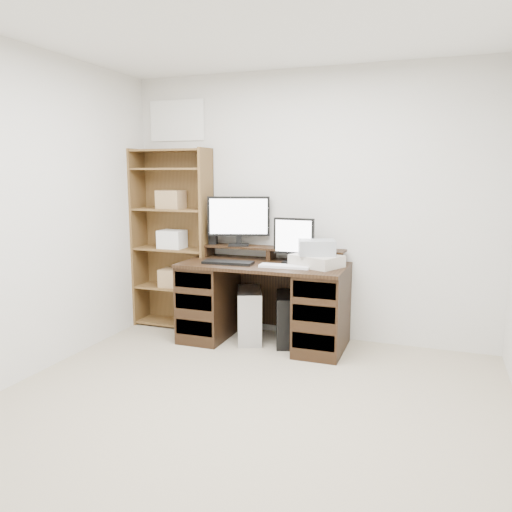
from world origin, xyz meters
The scene contains 14 objects.
room centered at (0.00, 0.00, 1.25)m, with size 3.54×4.04×2.54m.
desk centered at (-0.30, 1.64, 0.39)m, with size 1.50×0.70×0.75m.
riser_shelf centered at (-0.30, 1.85, 0.84)m, with size 1.40×0.22×0.12m.
monitor_wide centered at (-0.63, 1.85, 1.13)m, with size 0.57×0.24×0.47m.
monitor_small centered at (-0.05, 1.75, 0.97)m, with size 0.38×0.14×0.41m.
speaker centered at (-0.90, 1.84, 0.96)m, with size 0.07×0.07×0.18m, color black.
keyboard_black centered at (-0.60, 1.50, 0.76)m, with size 0.46×0.15×0.03m, color black.
keyboard_white centered at (-0.07, 1.51, 0.76)m, with size 0.44×0.13×0.02m, color white.
mouse centered at (0.28, 1.48, 0.77)m, with size 0.09×0.06×0.04m, color white.
printer centered at (0.18, 1.65, 0.80)m, with size 0.41×0.30×0.10m, color #BEB5A5.
basket centered at (0.18, 1.65, 0.92)m, with size 0.31×0.22×0.13m, color gray.
tower_silver centered at (-0.46, 1.67, 0.24)m, with size 0.22×0.49×0.49m, color #ACADB3.
tower_black centered at (-0.09, 1.70, 0.23)m, with size 0.33×0.50×0.46m.
bookshelf centered at (-1.35, 1.86, 0.92)m, with size 0.80×0.30×1.80m.
Camera 1 is at (1.15, -2.58, 1.56)m, focal length 35.00 mm.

